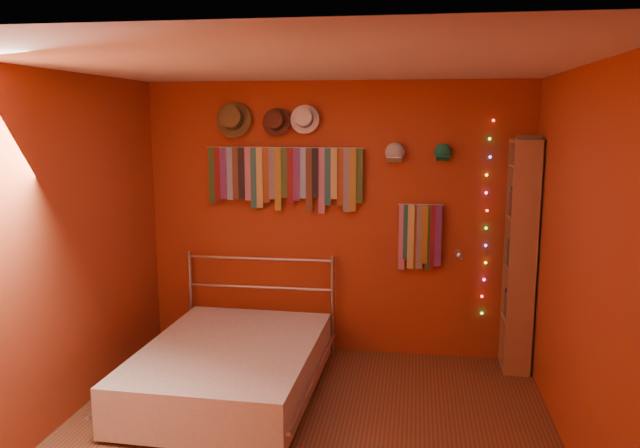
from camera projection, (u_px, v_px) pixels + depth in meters
The scene contains 16 objects.
ground at pixel (302, 443), 4.22m from camera, with size 3.50×3.50×0.00m, color brown.
back_wall at pixel (336, 220), 5.72m from camera, with size 3.50×0.02×2.50m, color maroon.
right_wall at pixel (586, 273), 3.75m from camera, with size 0.02×3.50×2.50m, color maroon.
left_wall at pixel (50, 254), 4.27m from camera, with size 0.02×3.50×2.50m, color maroon.
ceiling at pixel (300, 63), 3.80m from camera, with size 3.50×3.50×0.02m, color white.
tie_rack at pixel (285, 175), 5.65m from camera, with size 1.45×0.03×0.60m.
small_tie_rack at pixel (420, 235), 5.56m from camera, with size 0.40×0.03×0.60m.
fedora_olive at pixel (233, 119), 5.60m from camera, with size 0.32×0.18×0.32m.
fedora_brown at pixel (276, 121), 5.56m from camera, with size 0.26×0.14×0.25m.
fedora_white at pixel (304, 118), 5.51m from camera, with size 0.26×0.14×0.26m.
cap_white at pixel (395, 153), 5.48m from camera, with size 0.18×0.22×0.18m.
cap_green at pixel (443, 152), 5.42m from camera, with size 0.16×0.20×0.16m.
fairy_lights at pixel (486, 219), 5.47m from camera, with size 0.06×0.02×1.74m.
reading_lamp at pixel (459, 255), 5.36m from camera, with size 0.07×0.30×0.09m.
bookshelf at pixel (525, 256), 5.29m from camera, with size 0.25×0.34×2.00m.
bed at pixel (231, 367), 4.95m from camera, with size 1.45×1.94×0.93m.
Camera 1 is at (0.72, -3.85, 2.17)m, focal length 35.00 mm.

